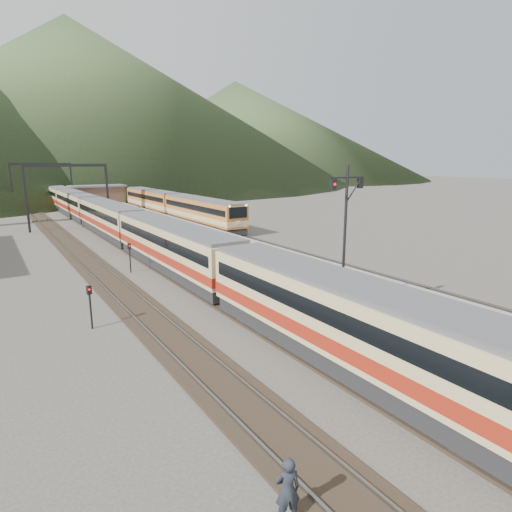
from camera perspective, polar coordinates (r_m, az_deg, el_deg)
track_main at (r=44.22m, az=-16.45°, el=1.27°), size 2.60×200.00×0.23m
track_far at (r=43.15m, az=-22.82°, el=0.52°), size 2.60×200.00×0.23m
track_second at (r=48.57m, az=-3.33°, el=2.75°), size 2.60×200.00×0.23m
platform at (r=44.14m, az=-8.76°, el=2.20°), size 8.00×100.00×1.00m
gantry_near at (r=57.57m, az=-23.83°, el=8.79°), size 9.55×0.25×8.00m
gantry_far at (r=82.33m, az=-26.64°, el=9.36°), size 9.55×0.25×8.00m
station_shed at (r=81.88m, az=-20.36°, el=7.77°), size 9.40×4.40×3.10m
hill_b at (r=237.33m, az=-23.42°, el=18.68°), size 220.00×220.00×75.00m
hill_c at (r=244.89m, az=-2.72°, el=16.49°), size 160.00×160.00×50.00m
main_train at (r=51.27m, az=-19.01°, el=4.71°), size 2.78×95.33×3.39m
second_train at (r=63.51m, az=-10.89°, el=6.53°), size 2.72×37.05×3.32m
signal_mast at (r=21.68m, az=11.82°, el=4.38°), size 2.20×0.19×7.17m
short_signal_b at (r=33.74m, az=-16.49°, el=0.28°), size 0.26×0.23×2.27m
short_signal_c at (r=23.13m, az=-21.26°, el=-5.64°), size 0.26×0.23×2.27m
worker at (r=11.41m, az=4.23°, el=-28.66°), size 0.71×0.59×1.69m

